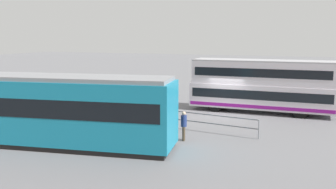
# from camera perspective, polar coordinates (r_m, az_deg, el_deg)

# --- Properties ---
(ground_plane) EXTENTS (160.00, 160.00, 0.00)m
(ground_plane) POSITION_cam_1_polar(r_m,az_deg,el_deg) (26.45, 8.25, -3.19)
(ground_plane) COLOR slate
(double_decker_bus) EXTENTS (10.18, 2.59, 3.81)m
(double_decker_bus) POSITION_cam_1_polar(r_m,az_deg,el_deg) (27.85, 14.04, 1.29)
(double_decker_bus) COLOR silver
(double_decker_bus) RESTS_ON ground
(tram_yellow) EXTENTS (15.35, 4.99, 3.57)m
(tram_yellow) POSITION_cam_1_polar(r_m,az_deg,el_deg) (20.45, -20.44, -1.97)
(tram_yellow) COLOR teal
(tram_yellow) RESTS_ON ground
(pedestrian_near_railing) EXTENTS (0.44, 0.44, 1.78)m
(pedestrian_near_railing) POSITION_cam_1_polar(r_m,az_deg,el_deg) (22.96, -9.93, -2.46)
(pedestrian_near_railing) COLOR black
(pedestrian_near_railing) RESTS_ON ground
(pedestrian_crossing) EXTENTS (0.39, 0.39, 1.58)m
(pedestrian_crossing) POSITION_cam_1_polar(r_m,az_deg,el_deg) (19.87, 2.43, -4.52)
(pedestrian_crossing) COLOR #4C3F2D
(pedestrian_crossing) RESTS_ON ground
(pedestrian_railing) EXTENTS (9.83, 1.36, 1.08)m
(pedestrian_railing) POSITION_cam_1_polar(r_m,az_deg,el_deg) (22.46, 1.51, -3.32)
(pedestrian_railing) COLOR gray
(pedestrian_railing) RESTS_ON ground
(info_sign) EXTENTS (1.10, 0.35, 2.47)m
(info_sign) POSITION_cam_1_polar(r_m,az_deg,el_deg) (24.28, -7.38, -0.17)
(info_sign) COLOR slate
(info_sign) RESTS_ON ground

